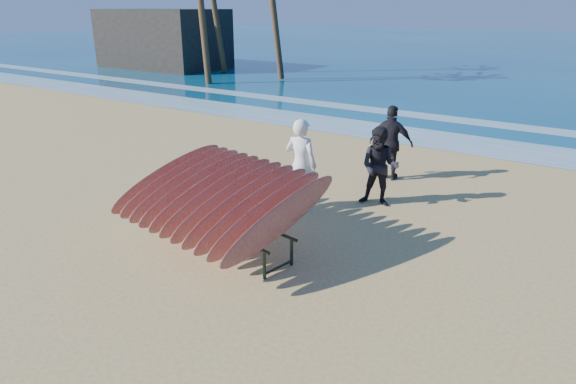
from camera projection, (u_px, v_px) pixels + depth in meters
The scene contains 8 objects.
ground at pixel (263, 254), 9.20m from camera, with size 120.00×120.00×0.00m, color tan.
foam_near at pixel (447, 141), 16.92m from camera, with size 160.00×160.00×0.00m, color white.
foam_far at pixel (477, 122), 19.62m from camera, with size 160.00×160.00×0.00m, color white.
surfboard_rack at pixel (219, 196), 9.22m from camera, with size 3.53×3.18×1.63m.
person_white at pixel (301, 165), 10.96m from camera, with size 0.73×0.48×2.00m, color white.
person_dark_a at pixel (380, 167), 11.21m from camera, with size 0.86×0.67×1.77m, color black.
person_dark_b at pixel (391, 143), 12.90m from camera, with size 1.11×0.46×1.89m, color black.
building at pixel (163, 39), 36.57m from camera, with size 9.00×5.00×4.00m, color #2D2823.
Camera 1 is at (5.09, -6.53, 4.19)m, focal length 32.00 mm.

